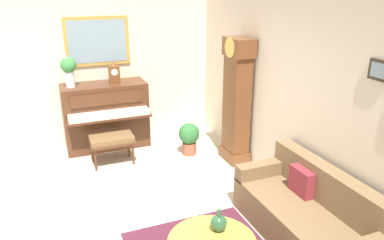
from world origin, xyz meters
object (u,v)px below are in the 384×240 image
(green_jug, at_px, (219,223))
(potted_plant, at_px, (189,137))
(piano, at_px, (106,115))
(grandfather_clock, at_px, (236,105))
(flower_vase, at_px, (69,68))
(piano_bench, at_px, (112,140))
(couch, at_px, (309,216))
(mantel_clock, at_px, (114,73))

(green_jug, height_order, potted_plant, green_jug)
(piano, distance_m, grandfather_clock, 2.33)
(flower_vase, bearing_deg, grandfather_clock, 60.79)
(piano, xyz_separation_m, green_jug, (3.49, 0.53, -0.09))
(flower_vase, relative_size, potted_plant, 1.04)
(green_jug, relative_size, potted_plant, 0.43)
(piano_bench, relative_size, potted_plant, 1.25)
(grandfather_clock, relative_size, couch, 1.07)
(piano_bench, relative_size, flower_vase, 1.21)
(couch, relative_size, green_jug, 7.92)
(couch, bearing_deg, piano_bench, -148.58)
(grandfather_clock, distance_m, green_jug, 2.57)
(mantel_clock, distance_m, potted_plant, 1.69)
(piano_bench, height_order, potted_plant, potted_plant)
(piano_bench, distance_m, potted_plant, 1.30)
(grandfather_clock, relative_size, green_jug, 8.46)
(green_jug, bearing_deg, potted_plant, 164.82)
(piano_bench, relative_size, couch, 0.37)
(piano_bench, distance_m, green_jug, 2.82)
(grandfather_clock, xyz_separation_m, mantel_clock, (-1.34, -1.67, 0.37))
(couch, xyz_separation_m, green_jug, (-0.03, -1.13, 0.19))
(piano, xyz_separation_m, grandfather_clock, (1.35, 1.86, 0.37))
(green_jug, bearing_deg, flower_vase, -163.01)
(piano, distance_m, couch, 3.90)
(grandfather_clock, bearing_deg, mantel_clock, -128.78)
(grandfather_clock, xyz_separation_m, flower_vase, (-1.34, -2.40, 0.51))
(piano_bench, relative_size, grandfather_clock, 0.34)
(grandfather_clock, height_order, potted_plant, grandfather_clock)
(grandfather_clock, distance_m, flower_vase, 2.80)
(couch, distance_m, green_jug, 1.14)
(piano, xyz_separation_m, potted_plant, (0.86, 1.24, -0.27))
(grandfather_clock, height_order, green_jug, grandfather_clock)
(grandfather_clock, relative_size, flower_vase, 3.50)
(flower_vase, distance_m, potted_plant, 2.29)
(piano, bearing_deg, green_jug, 8.59)
(couch, relative_size, potted_plant, 3.39)
(couch, bearing_deg, flower_vase, -148.07)
(piano_bench, xyz_separation_m, potted_plant, (0.12, 1.29, -0.08))
(piano, xyz_separation_m, mantel_clock, (0.00, 0.19, 0.75))
(couch, distance_m, potted_plant, 2.69)
(piano, height_order, green_jug, piano)
(grandfather_clock, bearing_deg, green_jug, -31.92)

